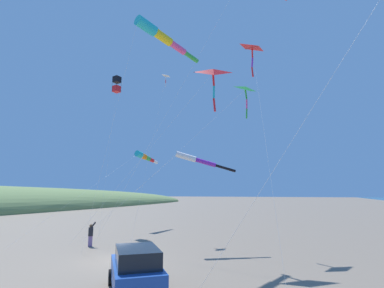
{
  "coord_description": "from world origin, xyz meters",
  "views": [
    {
      "loc": [
        11.44,
        -15.25,
        4.06
      ],
      "look_at": [
        2.69,
        5.3,
        7.83
      ],
      "focal_mm": 27.16,
      "sensor_mm": 36.0,
      "label": 1
    }
  ],
  "objects_px": {
    "kite_windsock_checkered_midright": "(144,157)",
    "kite_delta_orange_high_right": "(246,89)",
    "parked_car": "(136,269)",
    "kite_delta_blue_topmost": "(252,48)",
    "kite_delta_long_streamer_right": "(166,77)",
    "kite_box_long_streamer_left": "(117,84)",
    "person_child_green_jacket": "(91,233)",
    "kite_windsock_striped_overhead": "(197,160)",
    "kite_delta_white_trailing": "(213,72)",
    "kite_windsock_teal_far_right": "(161,36)"
  },
  "relations": [
    {
      "from": "kite_windsock_checkered_midright",
      "to": "kite_delta_orange_high_right",
      "type": "relative_size",
      "value": 1.19
    },
    {
      "from": "parked_car",
      "to": "kite_delta_blue_topmost",
      "type": "distance_m",
      "value": 15.7
    },
    {
      "from": "kite_delta_orange_high_right",
      "to": "kite_delta_long_streamer_right",
      "type": "relative_size",
      "value": 0.88
    },
    {
      "from": "kite_box_long_streamer_left",
      "to": "kite_windsock_checkered_midright",
      "type": "bearing_deg",
      "value": 44.04
    },
    {
      "from": "kite_delta_blue_topmost",
      "to": "kite_delta_long_streamer_right",
      "type": "bearing_deg",
      "value": 144.99
    },
    {
      "from": "parked_car",
      "to": "person_child_green_jacket",
      "type": "xyz_separation_m",
      "value": [
        -9.26,
        7.63,
        0.05
      ]
    },
    {
      "from": "person_child_green_jacket",
      "to": "kite_windsock_striped_overhead",
      "type": "xyz_separation_m",
      "value": [
        7.97,
        2.18,
        5.56
      ]
    },
    {
      "from": "kite_delta_white_trailing",
      "to": "kite_delta_orange_high_right",
      "type": "distance_m",
      "value": 3.65
    },
    {
      "from": "kite_box_long_streamer_left",
      "to": "kite_windsock_checkered_midright",
      "type": "distance_m",
      "value": 9.61
    },
    {
      "from": "kite_windsock_teal_far_right",
      "to": "kite_delta_long_streamer_right",
      "type": "relative_size",
      "value": 0.95
    },
    {
      "from": "kite_box_long_streamer_left",
      "to": "kite_windsock_striped_overhead",
      "type": "distance_m",
      "value": 18.83
    },
    {
      "from": "kite_windsock_checkered_midright",
      "to": "kite_delta_white_trailing",
      "type": "relative_size",
      "value": 1.33
    },
    {
      "from": "kite_delta_blue_topmost",
      "to": "kite_delta_orange_high_right",
      "type": "distance_m",
      "value": 4.06
    },
    {
      "from": "person_child_green_jacket",
      "to": "kite_windsock_teal_far_right",
      "type": "height_order",
      "value": "kite_windsock_teal_far_right"
    },
    {
      "from": "kite_delta_blue_topmost",
      "to": "kite_delta_white_trailing",
      "type": "relative_size",
      "value": 1.07
    },
    {
      "from": "person_child_green_jacket",
      "to": "kite_delta_white_trailing",
      "type": "distance_m",
      "value": 15.39
    },
    {
      "from": "parked_car",
      "to": "kite_windsock_checkered_midright",
      "type": "bearing_deg",
      "value": 121.94
    },
    {
      "from": "kite_windsock_checkered_midright",
      "to": "kite_delta_orange_high_right",
      "type": "height_order",
      "value": "kite_delta_orange_high_right"
    },
    {
      "from": "kite_box_long_streamer_left",
      "to": "kite_windsock_checkered_midright",
      "type": "xyz_separation_m",
      "value": [
        2.66,
        2.57,
        -8.87
      ]
    },
    {
      "from": "kite_windsock_striped_overhead",
      "to": "kite_box_long_streamer_left",
      "type": "bearing_deg",
      "value": 151.92
    },
    {
      "from": "person_child_green_jacket",
      "to": "kite_windsock_checkered_midright",
      "type": "relative_size",
      "value": 0.1
    },
    {
      "from": "kite_windsock_checkered_midright",
      "to": "kite_delta_white_trailing",
      "type": "height_order",
      "value": "kite_delta_white_trailing"
    },
    {
      "from": "person_child_green_jacket",
      "to": "kite_windsock_teal_far_right",
      "type": "relative_size",
      "value": 0.11
    },
    {
      "from": "kite_windsock_checkered_midright",
      "to": "kite_delta_white_trailing",
      "type": "xyz_separation_m",
      "value": [
        12.91,
        -11.38,
        4.29
      ]
    },
    {
      "from": "kite_delta_blue_topmost",
      "to": "kite_windsock_striped_overhead",
      "type": "relative_size",
      "value": 1.06
    },
    {
      "from": "kite_delta_blue_topmost",
      "to": "kite_windsock_striped_overhead",
      "type": "xyz_separation_m",
      "value": [
        -4.91,
        1.78,
        -7.39
      ]
    },
    {
      "from": "parked_car",
      "to": "kite_windsock_striped_overhead",
      "type": "height_order",
      "value": "kite_windsock_striped_overhead"
    },
    {
      "from": "kite_box_long_streamer_left",
      "to": "kite_delta_white_trailing",
      "type": "bearing_deg",
      "value": -29.49
    },
    {
      "from": "kite_box_long_streamer_left",
      "to": "kite_windsock_striped_overhead",
      "type": "height_order",
      "value": "kite_box_long_streamer_left"
    },
    {
      "from": "person_child_green_jacket",
      "to": "kite_delta_blue_topmost",
      "type": "relative_size",
      "value": 0.13
    },
    {
      "from": "kite_box_long_streamer_left",
      "to": "kite_delta_blue_topmost",
      "type": "height_order",
      "value": "kite_box_long_streamer_left"
    },
    {
      "from": "kite_windsock_teal_far_right",
      "to": "kite_delta_blue_topmost",
      "type": "bearing_deg",
      "value": 14.88
    },
    {
      "from": "parked_car",
      "to": "kite_box_long_streamer_left",
      "type": "bearing_deg",
      "value": 131.12
    },
    {
      "from": "kite_windsock_striped_overhead",
      "to": "kite_delta_orange_high_right",
      "type": "distance_m",
      "value": 6.99
    },
    {
      "from": "person_child_green_jacket",
      "to": "kite_windsock_teal_far_right",
      "type": "distance_m",
      "value": 15.83
    },
    {
      "from": "kite_delta_long_streamer_right",
      "to": "kite_windsock_teal_far_right",
      "type": "bearing_deg",
      "value": -63.63
    },
    {
      "from": "kite_windsock_striped_overhead",
      "to": "kite_windsock_teal_far_right",
      "type": "distance_m",
      "value": 9.51
    },
    {
      "from": "person_child_green_jacket",
      "to": "kite_windsock_checkered_midright",
      "type": "distance_m",
      "value": 14.47
    },
    {
      "from": "person_child_green_jacket",
      "to": "kite_windsock_checkered_midright",
      "type": "bearing_deg",
      "value": 103.98
    },
    {
      "from": "kite_windsock_teal_far_right",
      "to": "kite_delta_long_streamer_right",
      "type": "bearing_deg",
      "value": 116.37
    },
    {
      "from": "kite_windsock_teal_far_right",
      "to": "kite_delta_long_streamer_right",
      "type": "height_order",
      "value": "kite_delta_long_streamer_right"
    },
    {
      "from": "kite_delta_blue_topmost",
      "to": "kite_delta_long_streamer_right",
      "type": "xyz_separation_m",
      "value": [
        -10.86,
        7.6,
        2.55
      ]
    },
    {
      "from": "kite_delta_blue_topmost",
      "to": "kite_windsock_striped_overhead",
      "type": "height_order",
      "value": "kite_delta_blue_topmost"
    },
    {
      "from": "kite_delta_blue_topmost",
      "to": "kite_windsock_striped_overhead",
      "type": "bearing_deg",
      "value": 160.03
    },
    {
      "from": "person_child_green_jacket",
      "to": "kite_windsock_teal_far_right",
      "type": "bearing_deg",
      "value": -10.81
    },
    {
      "from": "parked_car",
      "to": "kite_delta_blue_topmost",
      "type": "xyz_separation_m",
      "value": [
        3.61,
        8.04,
        13.0
      ]
    },
    {
      "from": "kite_delta_white_trailing",
      "to": "kite_windsock_striped_overhead",
      "type": "height_order",
      "value": "kite_delta_white_trailing"
    },
    {
      "from": "kite_delta_blue_topmost",
      "to": "kite_windsock_teal_far_right",
      "type": "relative_size",
      "value": 0.89
    },
    {
      "from": "kite_windsock_checkered_midright",
      "to": "kite_delta_blue_topmost",
      "type": "distance_m",
      "value": 20.43
    },
    {
      "from": "kite_delta_orange_high_right",
      "to": "kite_delta_long_streamer_right",
      "type": "distance_m",
      "value": 11.21
    }
  ]
}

